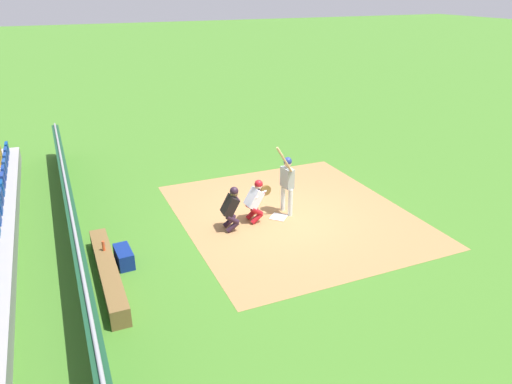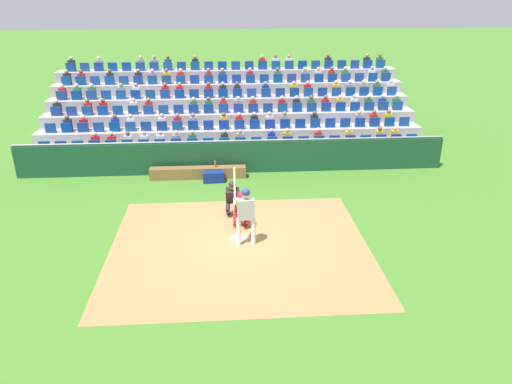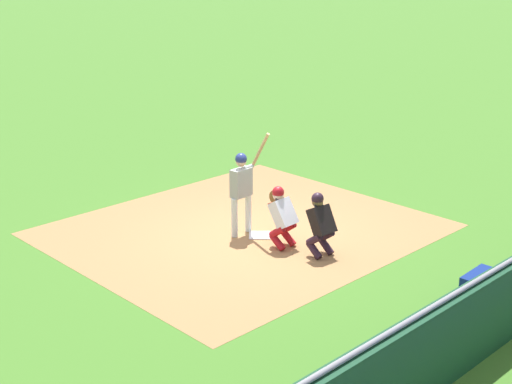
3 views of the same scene
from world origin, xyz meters
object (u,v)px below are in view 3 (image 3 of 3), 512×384
home_plate_marker (260,235)px  home_plate_umpire (320,222)px  batter_at_plate (242,184)px  water_bottle_on_bench (503,274)px  catcher_crouching (282,213)px  equipment_duffel_bag (479,284)px

home_plate_marker → home_plate_umpire: size_ratio=0.35×
home_plate_umpire → batter_at_plate: bearing=99.5°
home_plate_umpire → water_bottle_on_bench: bearing=-80.3°
home_plate_marker → water_bottle_on_bench: size_ratio=1.80×
home_plate_marker → water_bottle_on_bench: 5.05m
catcher_crouching → home_plate_umpire: 0.85m
home_plate_umpire → home_plate_marker: bearing=95.1°
water_bottle_on_bench → batter_at_plate: bearing=99.6°
home_plate_marker → equipment_duffel_bag: bearing=-80.1°
catcher_crouching → water_bottle_on_bench: bearing=-79.5°
home_plate_marker → water_bottle_on_bench: water_bottle_on_bench is taller
batter_at_plate → equipment_duffel_bag: (0.97, -4.88, -0.88)m
water_bottle_on_bench → home_plate_umpire: bearing=99.7°
equipment_duffel_bag → water_bottle_on_bench: bearing=-102.3°
home_plate_umpire → water_bottle_on_bench: (0.59, -3.46, -0.13)m
home_plate_marker → batter_at_plate: size_ratio=0.20×
water_bottle_on_bench → equipment_duffel_bag: 0.56m
batter_at_plate → catcher_crouching: bearing=-84.3°
batter_at_plate → catcher_crouching: 1.10m
home_plate_marker → water_bottle_on_bench: (0.72, -4.97, 0.55)m
batter_at_plate → water_bottle_on_bench: size_ratio=9.02×
home_plate_marker → catcher_crouching: bearing=-96.2°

